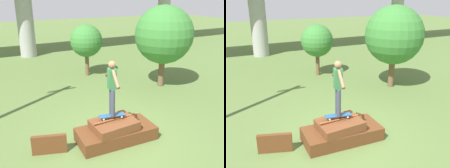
% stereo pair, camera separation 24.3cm
% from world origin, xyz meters
% --- Properties ---
extents(ground_plane, '(80.00, 80.00, 0.00)m').
position_xyz_m(ground_plane, '(0.00, 0.00, 0.00)').
color(ground_plane, '#567038').
extents(scrap_pile, '(2.37, 1.22, 0.73)m').
position_xyz_m(scrap_pile, '(-0.02, -0.01, 0.28)').
color(scrap_pile, '#5B3319').
rests_on(scrap_pile, ground_plane).
extents(scrap_plank_loose, '(0.93, 0.41, 0.55)m').
position_xyz_m(scrap_plank_loose, '(-1.93, 0.28, 0.27)').
color(scrap_plank_loose, '#5B3319').
rests_on(scrap_plank_loose, ground_plane).
extents(skateboard, '(0.80, 0.37, 0.09)m').
position_xyz_m(skateboard, '(-0.10, 0.07, 0.80)').
color(skateboard, '#23517F').
rests_on(skateboard, scrap_pile).
extents(skater, '(0.34, 1.19, 1.62)m').
position_xyz_m(skater, '(-0.10, 0.07, 1.75)').
color(skater, '#383D4C').
rests_on(skater, skateboard).
extents(tree_behind_left, '(2.62, 2.62, 3.74)m').
position_xyz_m(tree_behind_left, '(4.25, 3.11, 2.42)').
color(tree_behind_left, brown).
rests_on(tree_behind_left, ground_plane).
extents(tree_behind_right, '(1.68, 1.68, 2.72)m').
position_xyz_m(tree_behind_right, '(1.84, 6.34, 1.86)').
color(tree_behind_right, brown).
rests_on(tree_behind_right, ground_plane).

